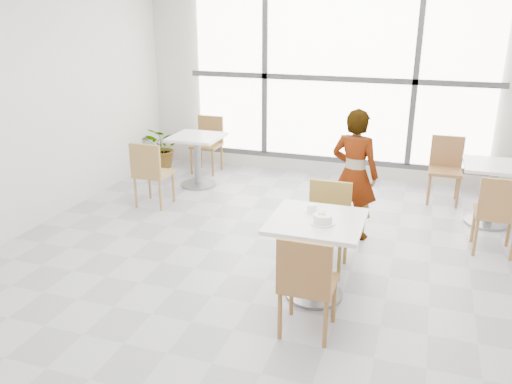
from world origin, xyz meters
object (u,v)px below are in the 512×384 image
(main_table, at_px, (316,243))
(bg_chair_right_far, at_px, (446,165))
(bg_chair_left_far, at_px, (208,140))
(bg_table_right, at_px, (492,186))
(plant_left, at_px, (163,148))
(bg_table_left, at_px, (197,153))
(coffee_cup, at_px, (312,209))
(oatmeal_bowl, at_px, (323,219))
(bg_chair_right_near, at_px, (498,210))
(bg_chair_left_near, at_px, (150,170))
(chair_near, at_px, (306,280))
(person, at_px, (354,175))
(chair_far, at_px, (327,220))

(main_table, distance_m, bg_chair_right_far, 3.20)
(main_table, bearing_deg, bg_chair_left_far, 126.91)
(bg_table_right, bearing_deg, plant_left, 170.04)
(bg_table_left, bearing_deg, bg_chair_left_far, 101.34)
(coffee_cup, xyz_separation_m, bg_table_left, (-2.21, 2.36, -0.29))
(oatmeal_bowl, bearing_deg, bg_table_right, 56.71)
(oatmeal_bowl, xyz_separation_m, bg_chair_left_far, (-2.51, 3.33, -0.29))
(bg_table_right, distance_m, plant_left, 4.91)
(coffee_cup, xyz_separation_m, plant_left, (-3.12, 3.00, -0.44))
(oatmeal_bowl, distance_m, bg_table_right, 2.87)
(bg_chair_right_near, bearing_deg, bg_chair_left_near, -1.41)
(chair_near, relative_size, person, 0.59)
(plant_left, bearing_deg, bg_chair_right_near, -19.84)
(chair_far, height_order, coffee_cup, chair_far)
(person, bearing_deg, chair_near, 100.66)
(chair_near, relative_size, bg_table_left, 1.16)
(oatmeal_bowl, distance_m, bg_chair_left_far, 4.17)
(chair_far, height_order, bg_table_right, chair_far)
(coffee_cup, bearing_deg, plant_left, 136.11)
(bg_chair_left_far, height_order, bg_chair_right_near, same)
(bg_table_right, distance_m, bg_chair_left_far, 4.18)
(oatmeal_bowl, bearing_deg, bg_table_left, 132.32)
(coffee_cup, bearing_deg, bg_chair_left_far, 127.33)
(main_table, distance_m, bg_chair_left_far, 4.06)
(chair_far, distance_m, bg_chair_left_far, 3.58)
(bg_table_left, xyz_separation_m, plant_left, (-0.91, 0.64, -0.15))
(chair_far, distance_m, bg_chair_left_near, 2.65)
(plant_left, bearing_deg, bg_table_left, -35.32)
(coffee_cup, relative_size, bg_chair_left_near, 0.18)
(bg_table_right, bearing_deg, chair_near, -118.08)
(main_table, bearing_deg, chair_near, -84.16)
(bg_chair_left_near, relative_size, bg_chair_right_far, 1.00)
(bg_chair_left_near, bearing_deg, person, 177.93)
(bg_chair_left_far, relative_size, bg_chair_right_near, 1.00)
(coffee_cup, bearing_deg, person, 81.24)
(chair_near, height_order, chair_far, same)
(person, relative_size, plant_left, 2.17)
(main_table, xyz_separation_m, chair_far, (-0.02, 0.61, -0.02))
(plant_left, bearing_deg, coffee_cup, -43.89)
(bg_chair_left_near, bearing_deg, plant_left, -66.89)
(chair_far, relative_size, plant_left, 1.29)
(chair_near, bearing_deg, bg_chair_left_near, -39.97)
(bg_table_right, bearing_deg, oatmeal_bowl, -123.29)
(bg_table_left, bearing_deg, main_table, -47.63)
(chair_far, height_order, bg_chair_right_far, same)
(coffee_cup, height_order, bg_chair_right_far, bg_chair_right_far)
(bg_chair_left_near, relative_size, bg_chair_right_near, 1.00)
(bg_chair_right_far, bearing_deg, main_table, -110.34)
(chair_near, height_order, oatmeal_bowl, chair_near)
(chair_near, xyz_separation_m, plant_left, (-3.26, 3.78, -0.16))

